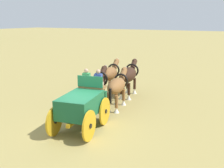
% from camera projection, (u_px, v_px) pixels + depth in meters
% --- Properties ---
extents(ground_plane, '(220.00, 220.00, 0.00)m').
position_uv_depth(ground_plane, '(81.00, 129.00, 12.45)').
color(ground_plane, '#9E8C4C').
extents(show_wagon, '(5.51, 2.31, 2.62)m').
position_uv_depth(show_wagon, '(82.00, 104.00, 12.33)').
color(show_wagon, '#195B38').
rests_on(show_wagon, ground).
extents(draft_horse_rear_near, '(2.97, 1.28, 2.18)m').
position_uv_depth(draft_horse_rear_near, '(96.00, 84.00, 15.59)').
color(draft_horse_rear_near, '#331E14').
rests_on(draft_horse_rear_near, ground).
extents(draft_horse_rear_off, '(3.08, 1.22, 2.15)m').
position_uv_depth(draft_horse_rear_off, '(117.00, 86.00, 15.22)').
color(draft_horse_rear_off, brown).
rests_on(draft_horse_rear_off, ground).
extents(draft_horse_lead_near, '(2.97, 1.21, 2.26)m').
position_uv_depth(draft_horse_lead_near, '(110.00, 74.00, 17.98)').
color(draft_horse_lead_near, brown).
rests_on(draft_horse_lead_near, ground).
extents(draft_horse_lead_off, '(3.19, 1.31, 2.30)m').
position_uv_depth(draft_horse_lead_off, '(129.00, 75.00, 17.56)').
color(draft_horse_lead_off, '#331E14').
rests_on(draft_horse_lead_off, ground).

